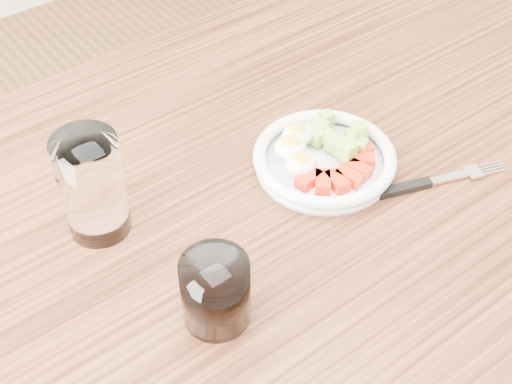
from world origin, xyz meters
The scene contains 5 objects.
dining_table centered at (0.00, 0.00, 0.67)m, with size 1.50×0.90×0.77m.
bowl centered at (0.11, 0.02, 0.79)m, with size 0.20×0.20×0.05m.
fork centered at (0.18, -0.09, 0.78)m, with size 0.22×0.09×0.01m.
water_glass centered at (-0.19, 0.11, 0.84)m, with size 0.08×0.08×0.14m, color white.
coffee_glass centered at (-0.15, -0.10, 0.81)m, with size 0.08×0.08×0.09m.
Camera 1 is at (-0.41, -0.51, 1.45)m, focal length 50.00 mm.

